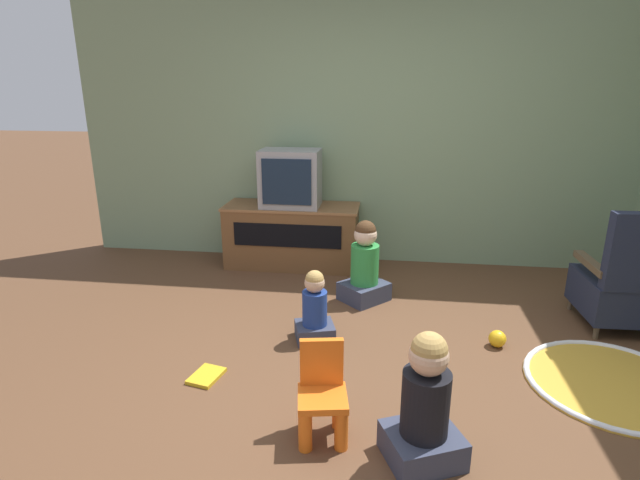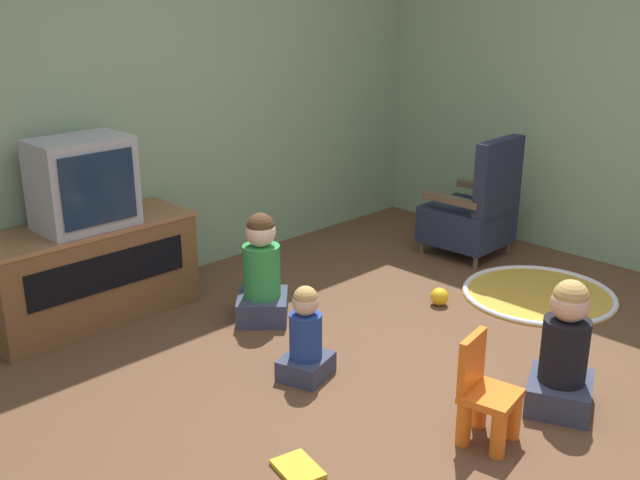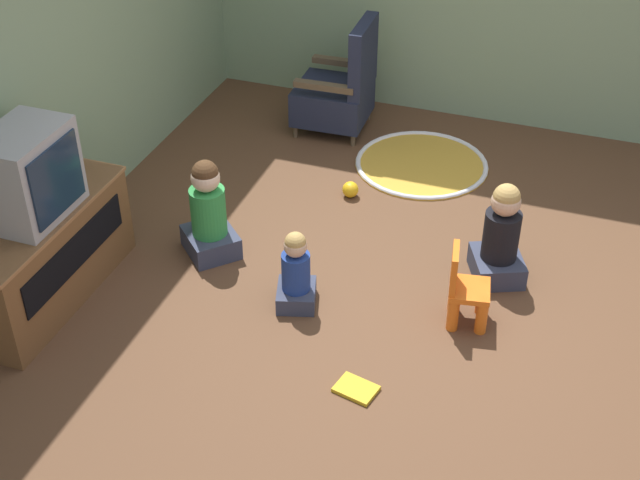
{
  "view_description": "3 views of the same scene",
  "coord_description": "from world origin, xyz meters",
  "px_view_note": "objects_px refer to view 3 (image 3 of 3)",
  "views": [
    {
      "loc": [
        0.1,
        -2.65,
        1.75
      ],
      "look_at": [
        -0.35,
        0.62,
        0.7
      ],
      "focal_mm": 28.0,
      "sensor_mm": 36.0,
      "label": 1
    },
    {
      "loc": [
        -2.82,
        -2.09,
        2.01
      ],
      "look_at": [
        -0.35,
        0.41,
        0.79
      ],
      "focal_mm": 42.0,
      "sensor_mm": 36.0,
      "label": 2
    },
    {
      "loc": [
        -4.32,
        -1.07,
        3.5
      ],
      "look_at": [
        -0.52,
        0.29,
        0.62
      ],
      "focal_mm": 50.0,
      "sensor_mm": 36.0,
      "label": 3
    }
  ],
  "objects_px": {
    "television": "(28,174)",
    "tv_cabinet": "(41,253)",
    "black_armchair": "(340,91)",
    "child_watching_left": "(296,274)",
    "toy_ball": "(350,189)",
    "yellow_kid_chair": "(465,293)",
    "book": "(356,389)",
    "child_watching_right": "(501,238)",
    "child_watching_center": "(209,214)"
  },
  "relations": [
    {
      "from": "television",
      "to": "tv_cabinet",
      "type": "bearing_deg",
      "value": 90.0
    },
    {
      "from": "black_armchair",
      "to": "child_watching_left",
      "type": "relative_size",
      "value": 1.79
    },
    {
      "from": "television",
      "to": "toy_ball",
      "type": "bearing_deg",
      "value": -38.91
    },
    {
      "from": "yellow_kid_chair",
      "to": "television",
      "type": "bearing_deg",
      "value": 94.19
    },
    {
      "from": "television",
      "to": "book",
      "type": "distance_m",
      "value": 2.21
    },
    {
      "from": "tv_cabinet",
      "to": "yellow_kid_chair",
      "type": "bearing_deg",
      "value": -75.81
    },
    {
      "from": "tv_cabinet",
      "to": "yellow_kid_chair",
      "type": "xyz_separation_m",
      "value": [
        0.63,
        -2.47,
        -0.11
      ]
    },
    {
      "from": "yellow_kid_chair",
      "to": "book",
      "type": "distance_m",
      "value": 0.91
    },
    {
      "from": "child_watching_right",
      "to": "book",
      "type": "xyz_separation_m",
      "value": [
        -1.28,
        0.53,
        -0.28
      ]
    },
    {
      "from": "tv_cabinet",
      "to": "toy_ball",
      "type": "bearing_deg",
      "value": -39.56
    },
    {
      "from": "tv_cabinet",
      "to": "child_watching_center",
      "type": "xyz_separation_m",
      "value": [
        0.75,
        -0.75,
        -0.02
      ]
    },
    {
      "from": "tv_cabinet",
      "to": "child_watching_center",
      "type": "bearing_deg",
      "value": -44.98
    },
    {
      "from": "black_armchair",
      "to": "yellow_kid_chair",
      "type": "bearing_deg",
      "value": 33.7
    },
    {
      "from": "tv_cabinet",
      "to": "child_watching_center",
      "type": "distance_m",
      "value": 1.06
    },
    {
      "from": "child_watching_center",
      "to": "book",
      "type": "distance_m",
      "value": 1.61
    },
    {
      "from": "television",
      "to": "child_watching_right",
      "type": "height_order",
      "value": "television"
    },
    {
      "from": "child_watching_center",
      "to": "child_watching_right",
      "type": "bearing_deg",
      "value": -124.5
    },
    {
      "from": "black_armchair",
      "to": "toy_ball",
      "type": "relative_size",
      "value": 7.87
    },
    {
      "from": "yellow_kid_chair",
      "to": "tv_cabinet",
      "type": "bearing_deg",
      "value": 94.01
    },
    {
      "from": "television",
      "to": "book",
      "type": "relative_size",
      "value": 2.21
    },
    {
      "from": "child_watching_left",
      "to": "toy_ball",
      "type": "height_order",
      "value": "child_watching_left"
    },
    {
      "from": "child_watching_center",
      "to": "toy_ball",
      "type": "height_order",
      "value": "child_watching_center"
    },
    {
      "from": "black_armchair",
      "to": "toy_ball",
      "type": "height_order",
      "value": "black_armchair"
    },
    {
      "from": "child_watching_right",
      "to": "yellow_kid_chair",
      "type": "bearing_deg",
      "value": 143.97
    },
    {
      "from": "book",
      "to": "child_watching_left",
      "type": "bearing_deg",
      "value": -33.36
    },
    {
      "from": "black_armchair",
      "to": "yellow_kid_chair",
      "type": "height_order",
      "value": "black_armchair"
    },
    {
      "from": "child_watching_left",
      "to": "child_watching_right",
      "type": "height_order",
      "value": "child_watching_right"
    },
    {
      "from": "child_watching_center",
      "to": "book",
      "type": "bearing_deg",
      "value": -171.02
    },
    {
      "from": "yellow_kid_chair",
      "to": "child_watching_right",
      "type": "bearing_deg",
      "value": -22.4
    },
    {
      "from": "child_watching_center",
      "to": "child_watching_right",
      "type": "distance_m",
      "value": 1.87
    },
    {
      "from": "yellow_kid_chair",
      "to": "child_watching_center",
      "type": "bearing_deg",
      "value": 75.57
    },
    {
      "from": "child_watching_right",
      "to": "toy_ball",
      "type": "bearing_deg",
      "value": 39.77
    },
    {
      "from": "child_watching_left",
      "to": "book",
      "type": "relative_size",
      "value": 2.07
    },
    {
      "from": "black_armchair",
      "to": "television",
      "type": "bearing_deg",
      "value": -22.26
    },
    {
      "from": "child_watching_right",
      "to": "television",
      "type": "bearing_deg",
      "value": 90.04
    },
    {
      "from": "book",
      "to": "yellow_kid_chair",
      "type": "bearing_deg",
      "value": -105.68
    },
    {
      "from": "tv_cabinet",
      "to": "book",
      "type": "xyz_separation_m",
      "value": [
        -0.16,
        -2.05,
        -0.31
      ]
    },
    {
      "from": "tv_cabinet",
      "to": "book",
      "type": "bearing_deg",
      "value": -94.34
    },
    {
      "from": "yellow_kid_chair",
      "to": "book",
      "type": "height_order",
      "value": "yellow_kid_chair"
    },
    {
      "from": "yellow_kid_chair",
      "to": "black_armchair",
      "type": "bearing_deg",
      "value": 25.64
    },
    {
      "from": "toy_ball",
      "to": "child_watching_right",
      "type": "bearing_deg",
      "value": -116.42
    },
    {
      "from": "tv_cabinet",
      "to": "child_watching_center",
      "type": "relative_size",
      "value": 1.88
    },
    {
      "from": "television",
      "to": "child_watching_center",
      "type": "height_order",
      "value": "television"
    },
    {
      "from": "television",
      "to": "child_watching_left",
      "type": "relative_size",
      "value": 1.07
    },
    {
      "from": "television",
      "to": "child_watching_right",
      "type": "xyz_separation_m",
      "value": [
        1.13,
        -2.55,
        -0.59
      ]
    },
    {
      "from": "yellow_kid_chair",
      "to": "child_watching_right",
      "type": "distance_m",
      "value": 0.52
    },
    {
      "from": "child_watching_center",
      "to": "child_watching_right",
      "type": "height_order",
      "value": "child_watching_center"
    },
    {
      "from": "child_watching_right",
      "to": "toy_ball",
      "type": "xyz_separation_m",
      "value": [
        0.58,
        1.17,
        -0.24
      ]
    },
    {
      "from": "black_armchair",
      "to": "child_watching_right",
      "type": "bearing_deg",
      "value": 43.72
    },
    {
      "from": "child_watching_left",
      "to": "child_watching_center",
      "type": "xyz_separation_m",
      "value": [
        0.31,
        0.72,
        0.07
      ]
    }
  ]
}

